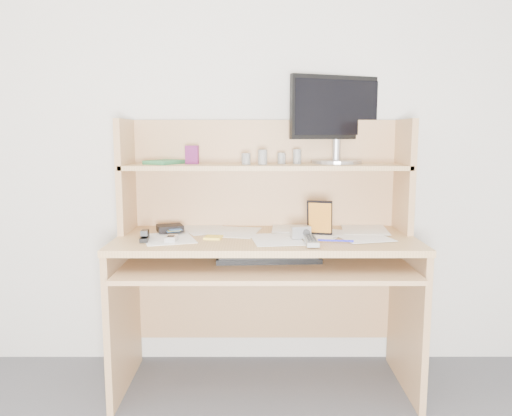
{
  "coord_description": "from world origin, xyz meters",
  "views": [
    {
      "loc": [
        -0.05,
        -0.83,
        1.22
      ],
      "look_at": [
        -0.05,
        1.43,
        0.89
      ],
      "focal_mm": 35.0,
      "sensor_mm": 36.0,
      "label": 1
    }
  ],
  "objects_px": {
    "keyboard": "(268,257)",
    "tv_remote": "(311,241)",
    "game_case": "(320,218)",
    "desk": "(265,244)",
    "monitor": "(337,117)"
  },
  "relations": [
    {
      "from": "keyboard",
      "to": "game_case",
      "type": "xyz_separation_m",
      "value": [
        0.24,
        0.07,
        0.17
      ]
    },
    {
      "from": "keyboard",
      "to": "monitor",
      "type": "height_order",
      "value": "monitor"
    },
    {
      "from": "desk",
      "to": "keyboard",
      "type": "height_order",
      "value": "desk"
    },
    {
      "from": "monitor",
      "to": "keyboard",
      "type": "bearing_deg",
      "value": -158.1
    },
    {
      "from": "keyboard",
      "to": "desk",
      "type": "bearing_deg",
      "value": 91.77
    },
    {
      "from": "keyboard",
      "to": "monitor",
      "type": "relative_size",
      "value": 1.0
    },
    {
      "from": "tv_remote",
      "to": "game_case",
      "type": "bearing_deg",
      "value": 70.93
    },
    {
      "from": "keyboard",
      "to": "tv_remote",
      "type": "relative_size",
      "value": 2.57
    },
    {
      "from": "game_case",
      "to": "monitor",
      "type": "xyz_separation_m",
      "value": [
        0.11,
        0.25,
        0.48
      ]
    },
    {
      "from": "desk",
      "to": "tv_remote",
      "type": "xyz_separation_m",
      "value": [
        0.2,
        -0.25,
        0.07
      ]
    },
    {
      "from": "game_case",
      "to": "keyboard",
      "type": "bearing_deg",
      "value": -151.3
    },
    {
      "from": "keyboard",
      "to": "tv_remote",
      "type": "distance_m",
      "value": 0.23
    },
    {
      "from": "desk",
      "to": "game_case",
      "type": "relative_size",
      "value": 8.45
    },
    {
      "from": "game_case",
      "to": "monitor",
      "type": "height_order",
      "value": "monitor"
    },
    {
      "from": "keyboard",
      "to": "game_case",
      "type": "relative_size",
      "value": 2.93
    }
  ]
}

